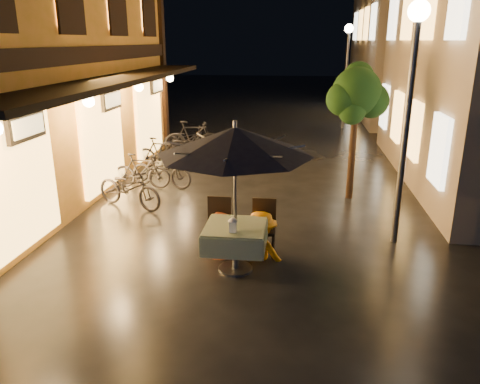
# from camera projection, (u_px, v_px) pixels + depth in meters

# --- Properties ---
(ground) EXTENTS (90.00, 90.00, 0.00)m
(ground) POSITION_uv_depth(u_px,v_px,m) (218.00, 283.00, 7.26)
(ground) COLOR black
(ground) RESTS_ON ground
(east_building_far) EXTENTS (7.30, 10.30, 7.30)m
(east_building_far) POSITION_uv_depth(u_px,v_px,m) (437.00, 39.00, 22.21)
(east_building_far) COLOR gray
(east_building_far) RESTS_ON ground
(street_tree) EXTENTS (1.43, 1.20, 3.15)m
(street_tree) POSITION_uv_depth(u_px,v_px,m) (357.00, 95.00, 10.48)
(street_tree) COLOR black
(street_tree) RESTS_ON ground
(streetlamp_near) EXTENTS (0.36, 0.36, 4.23)m
(streetlamp_near) POSITION_uv_depth(u_px,v_px,m) (411.00, 83.00, 7.89)
(streetlamp_near) COLOR #59595E
(streetlamp_near) RESTS_ON ground
(streetlamp_far) EXTENTS (0.36, 0.36, 4.23)m
(streetlamp_far) POSITION_uv_depth(u_px,v_px,m) (347.00, 58.00, 19.21)
(streetlamp_far) COLOR #59595E
(streetlamp_far) RESTS_ON ground
(cafe_table) EXTENTS (0.99, 0.99, 0.78)m
(cafe_table) POSITION_uv_depth(u_px,v_px,m) (235.00, 237.00, 7.52)
(cafe_table) COLOR #59595E
(cafe_table) RESTS_ON ground
(patio_umbrella) EXTENTS (2.41, 2.41, 2.46)m
(patio_umbrella) POSITION_uv_depth(u_px,v_px,m) (235.00, 141.00, 7.04)
(patio_umbrella) COLOR #59595E
(patio_umbrella) RESTS_ON ground
(cafe_chair_left) EXTENTS (0.42, 0.42, 0.97)m
(cafe_chair_left) POSITION_uv_depth(u_px,v_px,m) (219.00, 222.00, 8.28)
(cafe_chair_left) COLOR black
(cafe_chair_left) RESTS_ON ground
(cafe_chair_right) EXTENTS (0.42, 0.42, 0.97)m
(cafe_chair_right) POSITION_uv_depth(u_px,v_px,m) (264.00, 224.00, 8.19)
(cafe_chair_right) COLOR black
(cafe_chair_right) RESTS_ON ground
(table_lantern) EXTENTS (0.16, 0.16, 0.25)m
(table_lantern) POSITION_uv_depth(u_px,v_px,m) (233.00, 223.00, 7.18)
(table_lantern) COLOR white
(table_lantern) RESTS_ON cafe_table
(person_orange) EXTENTS (0.87, 0.76, 1.51)m
(person_orange) POSITION_uv_depth(u_px,v_px,m) (219.00, 213.00, 8.07)
(person_orange) COLOR #C04F1F
(person_orange) RESTS_ON ground
(person_yellow) EXTENTS (1.15, 0.85, 1.59)m
(person_yellow) POSITION_uv_depth(u_px,v_px,m) (261.00, 213.00, 7.95)
(person_yellow) COLOR #FF8E00
(person_yellow) RESTS_ON ground
(bicycle_0) EXTENTS (1.84, 1.21, 0.92)m
(bicycle_0) POSITION_uv_depth(u_px,v_px,m) (129.00, 188.00, 10.44)
(bicycle_0) COLOR black
(bicycle_0) RESTS_ON ground
(bicycle_1) EXTENTS (1.49, 0.43, 0.89)m
(bicycle_1) POSITION_uv_depth(u_px,v_px,m) (141.00, 171.00, 11.83)
(bicycle_1) COLOR black
(bicycle_1) RESTS_ON ground
(bicycle_2) EXTENTS (1.77, 0.96, 0.89)m
(bicycle_2) POSITION_uv_depth(u_px,v_px,m) (161.00, 170.00, 11.93)
(bicycle_2) COLOR black
(bicycle_2) RESTS_ON ground
(bicycle_3) EXTENTS (1.58, 0.65, 0.92)m
(bicycle_3) POSITION_uv_depth(u_px,v_px,m) (161.00, 153.00, 13.59)
(bicycle_3) COLOR black
(bicycle_3) RESTS_ON ground
(bicycle_4) EXTENTS (1.82, 0.99, 0.91)m
(bicycle_4) POSITION_uv_depth(u_px,v_px,m) (184.00, 147.00, 14.41)
(bicycle_4) COLOR black
(bicycle_4) RESTS_ON ground
(bicycle_5) EXTENTS (1.91, 0.83, 1.11)m
(bicycle_5) POSITION_uv_depth(u_px,v_px,m) (193.00, 138.00, 15.32)
(bicycle_5) COLOR black
(bicycle_5) RESTS_ON ground
(bicycle_6) EXTENTS (1.65, 0.74, 0.84)m
(bicycle_6) POSITION_uv_depth(u_px,v_px,m) (187.00, 139.00, 15.82)
(bicycle_6) COLOR black
(bicycle_6) RESTS_ON ground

